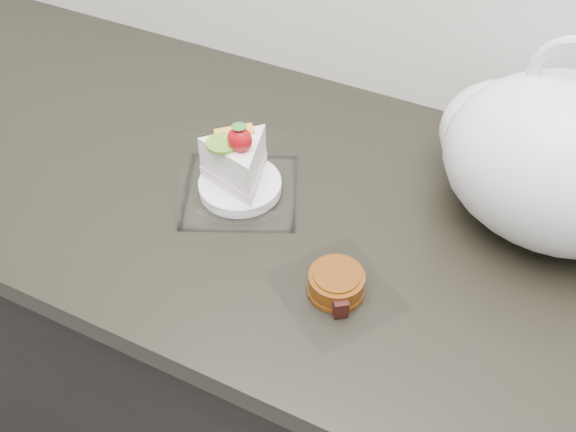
{
  "coord_description": "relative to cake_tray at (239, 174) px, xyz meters",
  "views": [
    {
      "loc": [
        0.2,
        1.06,
        1.57
      ],
      "look_at": [
        -0.07,
        1.61,
        0.94
      ],
      "focal_mm": 40.0,
      "sensor_mm": 36.0,
      "label": 1
    }
  ],
  "objects": [
    {
      "name": "mooncake_wrap",
      "position": [
        0.21,
        -0.11,
        -0.02
      ],
      "size": [
        0.2,
        0.2,
        0.04
      ],
      "rotation": [
        0.0,
        0.0,
        -0.42
      ],
      "color": "white",
      "rests_on": "counter"
    },
    {
      "name": "counter",
      "position": [
        0.17,
        0.03,
        -0.48
      ],
      "size": [
        2.04,
        0.64,
        0.9
      ],
      "color": "black",
      "rests_on": "ground"
    },
    {
      "name": "cake_tray",
      "position": [
        0.0,
        0.0,
        0.0
      ],
      "size": [
        0.23,
        0.23,
        0.13
      ],
      "rotation": [
        0.0,
        0.0,
        0.43
      ],
      "color": "white",
      "rests_on": "counter"
    },
    {
      "name": "plastic_bag",
      "position": [
        0.41,
        0.14,
        0.08
      ],
      "size": [
        0.4,
        0.36,
        0.29
      ],
      "rotation": [
        0.0,
        0.0,
        -0.42
      ],
      "color": "silver",
      "rests_on": "counter"
    }
  ]
}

